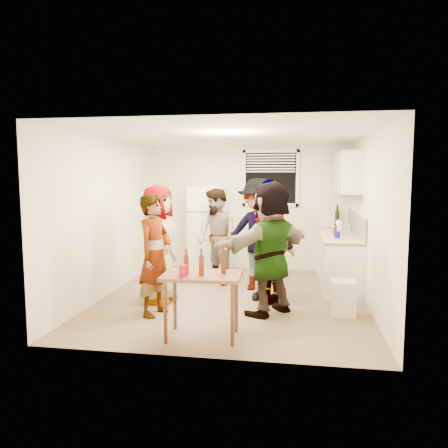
% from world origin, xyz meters
% --- Properties ---
extents(room, '(4.00, 4.50, 2.50)m').
position_xyz_m(room, '(0.00, 0.00, 0.00)').
color(room, white).
rests_on(room, ground).
extents(window, '(1.12, 0.10, 1.06)m').
position_xyz_m(window, '(0.45, 2.21, 1.85)').
color(window, white).
rests_on(window, room).
extents(refrigerator, '(0.70, 0.70, 1.70)m').
position_xyz_m(refrigerator, '(-0.75, 1.88, 0.85)').
color(refrigerator, white).
rests_on(refrigerator, ground).
extents(counter_lower, '(0.60, 2.20, 0.86)m').
position_xyz_m(counter_lower, '(1.70, 1.15, 0.43)').
color(counter_lower, white).
rests_on(counter_lower, ground).
extents(countertop, '(0.64, 2.22, 0.04)m').
position_xyz_m(countertop, '(1.70, 1.15, 0.88)').
color(countertop, beige).
rests_on(countertop, counter_lower).
extents(backsplash, '(0.03, 2.20, 0.36)m').
position_xyz_m(backsplash, '(1.99, 1.15, 1.08)').
color(backsplash, '#B5B0A7').
rests_on(backsplash, countertop).
extents(upper_cabinets, '(0.34, 1.60, 0.70)m').
position_xyz_m(upper_cabinets, '(1.83, 1.35, 1.95)').
color(upper_cabinets, white).
rests_on(upper_cabinets, room).
extents(kettle, '(0.29, 0.26, 0.20)m').
position_xyz_m(kettle, '(1.65, 1.33, 0.90)').
color(kettle, silver).
rests_on(kettle, countertop).
extents(paper_towel, '(0.11, 0.11, 0.24)m').
position_xyz_m(paper_towel, '(1.68, 1.00, 0.90)').
color(paper_towel, white).
rests_on(paper_towel, countertop).
extents(wine_bottle, '(0.08, 0.08, 0.33)m').
position_xyz_m(wine_bottle, '(1.75, 2.11, 0.90)').
color(wine_bottle, black).
rests_on(wine_bottle, countertop).
extents(beer_bottle_counter, '(0.05, 0.05, 0.20)m').
position_xyz_m(beer_bottle_counter, '(1.60, 0.77, 0.90)').
color(beer_bottle_counter, '#47230C').
rests_on(beer_bottle_counter, countertop).
extents(blue_cup, '(0.08, 0.08, 0.11)m').
position_xyz_m(blue_cup, '(1.62, 0.59, 0.90)').
color(blue_cup, '#0F09D9').
rests_on(blue_cup, countertop).
extents(picture_frame, '(0.02, 0.16, 0.14)m').
position_xyz_m(picture_frame, '(1.92, 1.60, 0.97)').
color(picture_frame, '#E4CD56').
rests_on(picture_frame, countertop).
extents(trash_bin, '(0.34, 0.34, 0.48)m').
position_xyz_m(trash_bin, '(1.61, -0.56, 0.25)').
color(trash_bin, silver).
rests_on(trash_bin, ground).
extents(serving_table, '(0.93, 0.64, 0.76)m').
position_xyz_m(serving_table, '(-0.12, -1.68, 0.00)').
color(serving_table, brown).
rests_on(serving_table, ground).
extents(beer_bottle_table, '(0.06, 0.06, 0.22)m').
position_xyz_m(beer_bottle_table, '(-0.30, -1.70, 0.76)').
color(beer_bottle_table, '#47230C').
rests_on(beer_bottle_table, serving_table).
extents(red_cup, '(0.10, 0.10, 0.13)m').
position_xyz_m(red_cup, '(-0.31, -1.83, 0.76)').
color(red_cup, '#AA0D20').
rests_on(red_cup, serving_table).
extents(guest_grey, '(1.84, 1.03, 0.56)m').
position_xyz_m(guest_grey, '(-1.09, -0.33, 0.00)').
color(guest_grey, gray).
rests_on(guest_grey, ground).
extents(guest_stripe, '(1.76, 1.03, 0.40)m').
position_xyz_m(guest_stripe, '(-0.93, -0.94, 0.00)').
color(guest_stripe, '#141933').
rests_on(guest_stripe, ground).
extents(guest_back_left, '(1.74, 1.79, 0.64)m').
position_xyz_m(guest_back_left, '(-0.40, 0.89, 0.00)').
color(guest_back_left, brown).
rests_on(guest_back_left, ground).
extents(guest_back_right, '(1.29, 1.91, 0.69)m').
position_xyz_m(guest_back_right, '(0.35, 0.61, 0.00)').
color(guest_back_right, '#3F3F44').
rests_on(guest_back_right, ground).
extents(guest_black, '(2.14, 1.82, 0.45)m').
position_xyz_m(guest_black, '(0.56, -0.07, 0.00)').
color(guest_black, black).
rests_on(guest_black, ground).
extents(guest_orange, '(2.51, 2.49, 0.54)m').
position_xyz_m(guest_orange, '(0.61, -0.64, 0.00)').
color(guest_orange, '#C47151').
rests_on(guest_orange, ground).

